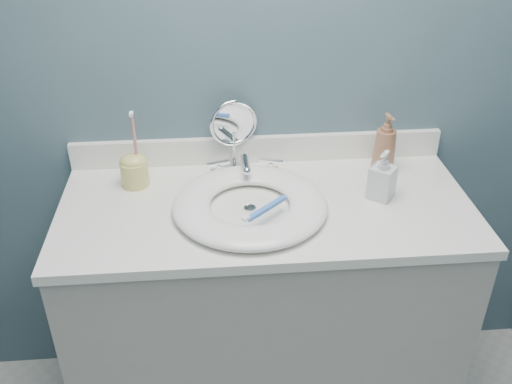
{
  "coord_description": "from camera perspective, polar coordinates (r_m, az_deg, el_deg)",
  "views": [
    {
      "loc": [
        -0.15,
        -0.43,
        1.79
      ],
      "look_at": [
        -0.03,
        0.94,
        0.94
      ],
      "focal_mm": 40.0,
      "sensor_mm": 36.0,
      "label": 1
    }
  ],
  "objects": [
    {
      "name": "basin",
      "position": [
        1.65,
        -0.61,
        -1.24
      ],
      "size": [
        0.45,
        0.45,
        0.04
      ],
      "primitive_type": null,
      "color": "white",
      "rests_on": "countertop"
    },
    {
      "name": "faucet",
      "position": [
        1.81,
        -1.09,
        2.36
      ],
      "size": [
        0.25,
        0.13,
        0.07
      ],
      "color": "silver",
      "rests_on": "countertop"
    },
    {
      "name": "drain",
      "position": [
        1.65,
        -0.61,
        -1.68
      ],
      "size": [
        0.04,
        0.04,
        0.01
      ],
      "primitive_type": "cylinder",
      "color": "silver",
      "rests_on": "countertop"
    },
    {
      "name": "countertop",
      "position": [
        1.69,
        1.01,
        -1.58
      ],
      "size": [
        1.22,
        0.57,
        0.03
      ],
      "primitive_type": "cube",
      "color": "white",
      "rests_on": "vanity_cabinet"
    },
    {
      "name": "toothbrush_holder",
      "position": [
        1.79,
        -12.09,
        2.29
      ],
      "size": [
        0.09,
        0.09,
        0.25
      ],
      "rotation": [
        0.0,
        0.0,
        0.07
      ],
      "color": "#D3C969",
      "rests_on": "countertop"
    },
    {
      "name": "toothbrush_lying",
      "position": [
        1.58,
        0.93,
        -1.72
      ],
      "size": [
        0.14,
        0.13,
        0.02
      ],
      "rotation": [
        0.0,
        0.0,
        0.74
      ],
      "color": "#3D78D8",
      "rests_on": "basin"
    },
    {
      "name": "vanity_cabinet",
      "position": [
        1.97,
        0.89,
        -12.37
      ],
      "size": [
        1.2,
        0.55,
        0.85
      ],
      "primitive_type": "cube",
      "color": "#A9A39B",
      "rests_on": "ground"
    },
    {
      "name": "soap_bottle_amber",
      "position": [
        1.86,
        12.8,
        4.8
      ],
      "size": [
        0.09,
        0.09,
        0.19
      ],
      "primitive_type": "imported",
      "rotation": [
        0.0,
        0.0,
        0.18
      ],
      "color": "#8F5C40",
      "rests_on": "countertop"
    },
    {
      "name": "makeup_mirror",
      "position": [
        1.83,
        -2.25,
        6.14
      ],
      "size": [
        0.16,
        0.09,
        0.23
      ],
      "rotation": [
        0.0,
        0.0,
        0.22
      ],
      "color": "silver",
      "rests_on": "countertop"
    },
    {
      "name": "backsplash",
      "position": [
        1.89,
        0.22,
        4.3
      ],
      "size": [
        1.22,
        0.02,
        0.09
      ],
      "primitive_type": "cube",
      "color": "white",
      "rests_on": "countertop"
    },
    {
      "name": "soap_bottle_clear",
      "position": [
        1.72,
        12.57,
        1.68
      ],
      "size": [
        0.1,
        0.1,
        0.15
      ],
      "primitive_type": "imported",
      "rotation": [
        0.0,
        0.0,
        -0.68
      ],
      "color": "silver",
      "rests_on": "countertop"
    },
    {
      "name": "back_wall",
      "position": [
        1.79,
        0.2,
        12.32
      ],
      "size": [
        2.2,
        0.02,
        2.4
      ],
      "primitive_type": "cube",
      "color": "#435B65",
      "rests_on": "ground"
    }
  ]
}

